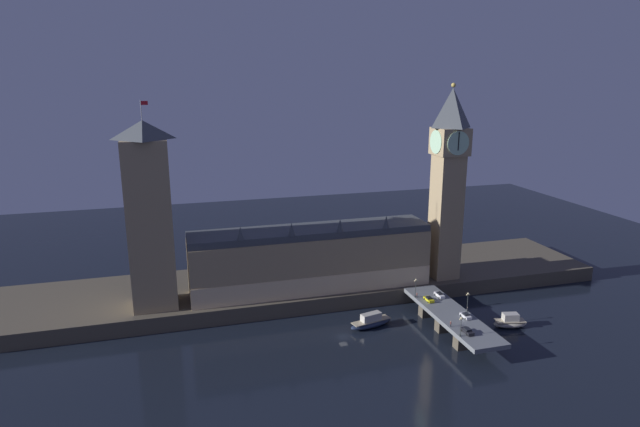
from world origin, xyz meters
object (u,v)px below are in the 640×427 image
boat_upstream (371,322)px  pedestrian_mid_walk (467,309)px  car_southbound_trail (439,295)px  pedestrian_near_rail (451,324)px  pedestrian_far_rail (417,295)px  victoria_tower (150,216)px  car_northbound_lead (429,299)px  car_northbound_trail (467,331)px  car_southbound_lead (466,316)px  street_lamp_far (416,286)px  street_lamp_near (461,324)px  street_lamp_mid (468,300)px  boat_downstream (510,322)px  clock_tower (448,178)px

boat_upstream → pedestrian_mid_walk: bearing=-18.6°
car_southbound_trail → pedestrian_near_rail: 22.64m
pedestrian_far_rail → car_southbound_trail: bearing=-11.2°
victoria_tower → car_northbound_lead: victoria_tower is taller
victoria_tower → car_northbound_trail: size_ratio=14.19×
car_northbound_lead → boat_upstream: bearing=-175.8°
victoria_tower → pedestrian_mid_walk: victoria_tower is taller
car_southbound_lead → car_southbound_trail: (-0.00, 16.99, 0.04)m
pedestrian_far_rail → street_lamp_far: (-0.40, 0.42, 3.22)m
pedestrian_mid_walk → street_lamp_far: size_ratio=0.28×
car_southbound_lead → boat_upstream: size_ratio=0.27×
car_southbound_trail → street_lamp_near: (-8.07, -27.51, 3.05)m
car_northbound_trail → street_lamp_near: bearing=-159.8°
car_northbound_lead → street_lamp_near: (-2.96, -25.22, 3.10)m
car_northbound_lead → pedestrian_mid_walk: 13.66m
car_southbound_lead → boat_upstream: 29.77m
street_lamp_far → car_southbound_lead: bearing=-66.9°
pedestrian_mid_walk → street_lamp_near: (-10.62, -13.92, 2.79)m
pedestrian_near_rail → pedestrian_mid_walk: size_ratio=1.01×
pedestrian_far_rail → street_lamp_mid: street_lamp_mid is taller
street_lamp_mid → boat_downstream: bearing=-14.0°
pedestrian_mid_walk → street_lamp_mid: (0.40, 0.80, 2.96)m
car_southbound_trail → boat_downstream: bearing=-43.9°
clock_tower → car_southbound_lead: clock_tower is taller
clock_tower → car_northbound_lead: clock_tower is taller
car_northbound_trail → street_lamp_far: 28.71m
car_southbound_lead → car_southbound_trail: 16.99m
pedestrian_far_rail → street_lamp_near: street_lamp_near is taller
car_southbound_lead → boat_downstream: car_southbound_lead is taller
victoria_tower → street_lamp_near: (84.50, -48.09, -26.10)m
street_lamp_near → car_southbound_lead: bearing=52.5°
car_northbound_lead → street_lamp_mid: 13.64m
car_northbound_lead → street_lamp_far: bearing=125.0°
car_northbound_trail → street_lamp_mid: size_ratio=0.74×
pedestrian_far_rail → boat_upstream: 20.03m
street_lamp_mid → boat_downstream: 16.45m
street_lamp_near → street_lamp_mid: size_ratio=0.96×
pedestrian_far_rail → boat_downstream: (24.54, -17.77, -5.05)m
car_southbound_lead → street_lamp_near: bearing=-127.5°
car_northbound_trail → boat_downstream: car_northbound_trail is taller
victoria_tower → pedestrian_near_rail: bearing=-26.3°
car_southbound_lead → street_lamp_mid: 6.08m
car_southbound_lead → boat_upstream: (-26.29, 13.13, -4.78)m
car_northbound_trail → car_southbound_lead: (5.11, 9.43, -0.04)m
boat_downstream → car_northbound_trail: bearing=-155.2°
car_southbound_lead → pedestrian_far_rail: 20.03m
boat_downstream → pedestrian_near_rail: bearing=-168.4°
car_southbound_trail → street_lamp_far: size_ratio=0.71×
clock_tower → street_lamp_near: clock_tower is taller
car_northbound_trail → street_lamp_mid: (8.07, 13.63, 3.21)m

